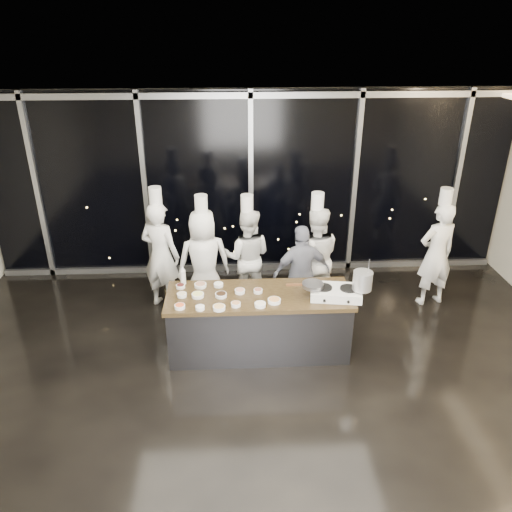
{
  "coord_description": "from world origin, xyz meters",
  "views": [
    {
      "loc": [
        -0.33,
        -4.83,
        4.2
      ],
      "look_at": [
        -0.02,
        1.2,
        1.32
      ],
      "focal_mm": 35.0,
      "sensor_mm": 36.0,
      "label": 1
    }
  ],
  "objects_px": {
    "chef_center": "(247,256)",
    "chef_right": "(314,258)",
    "stove": "(336,292)",
    "chef_left": "(204,261)",
    "chef_side": "(436,253)",
    "chef_far_left": "(161,254)",
    "demo_counter": "(259,323)",
    "stock_pot": "(363,281)",
    "frying_pan": "(312,285)",
    "guest": "(302,273)"
  },
  "relations": [
    {
      "from": "demo_counter",
      "to": "chef_center",
      "type": "bearing_deg",
      "value": 94.38
    },
    {
      "from": "frying_pan",
      "to": "chef_side",
      "type": "distance_m",
      "value": 2.51
    },
    {
      "from": "demo_counter",
      "to": "chef_left",
      "type": "distance_m",
      "value": 1.45
    },
    {
      "from": "chef_center",
      "to": "chef_right",
      "type": "height_order",
      "value": "chef_right"
    },
    {
      "from": "demo_counter",
      "to": "chef_left",
      "type": "relative_size",
      "value": 1.3
    },
    {
      "from": "guest",
      "to": "chef_right",
      "type": "height_order",
      "value": "chef_right"
    },
    {
      "from": "chef_right",
      "to": "chef_center",
      "type": "bearing_deg",
      "value": -9.39
    },
    {
      "from": "stock_pot",
      "to": "chef_right",
      "type": "xyz_separation_m",
      "value": [
        -0.39,
        1.37,
        -0.32
      ]
    },
    {
      "from": "stove",
      "to": "chef_right",
      "type": "distance_m",
      "value": 1.31
    },
    {
      "from": "stove",
      "to": "chef_side",
      "type": "xyz_separation_m",
      "value": [
        1.85,
        1.29,
        -0.09
      ]
    },
    {
      "from": "chef_center",
      "to": "chef_side",
      "type": "distance_m",
      "value": 2.96
    },
    {
      "from": "demo_counter",
      "to": "chef_center",
      "type": "relative_size",
      "value": 1.35
    },
    {
      "from": "demo_counter",
      "to": "stove",
      "type": "relative_size",
      "value": 3.49
    },
    {
      "from": "stock_pot",
      "to": "guest",
      "type": "distance_m",
      "value": 1.27
    },
    {
      "from": "demo_counter",
      "to": "stove",
      "type": "height_order",
      "value": "stove"
    },
    {
      "from": "stove",
      "to": "chef_left",
      "type": "relative_size",
      "value": 0.37
    },
    {
      "from": "stove",
      "to": "chef_far_left",
      "type": "height_order",
      "value": "chef_far_left"
    },
    {
      "from": "frying_pan",
      "to": "chef_side",
      "type": "xyz_separation_m",
      "value": [
        2.16,
        1.26,
        -0.19
      ]
    },
    {
      "from": "chef_right",
      "to": "chef_side",
      "type": "relative_size",
      "value": 0.98
    },
    {
      "from": "stock_pot",
      "to": "guest",
      "type": "height_order",
      "value": "guest"
    },
    {
      "from": "demo_counter",
      "to": "chef_far_left",
      "type": "xyz_separation_m",
      "value": [
        -1.45,
        1.31,
        0.44
      ]
    },
    {
      "from": "frying_pan",
      "to": "chef_left",
      "type": "relative_size",
      "value": 0.27
    },
    {
      "from": "chef_far_left",
      "to": "chef_center",
      "type": "distance_m",
      "value": 1.35
    },
    {
      "from": "stove",
      "to": "chef_side",
      "type": "distance_m",
      "value": 2.26
    },
    {
      "from": "demo_counter",
      "to": "chef_right",
      "type": "height_order",
      "value": "chef_right"
    },
    {
      "from": "chef_side",
      "to": "chef_center",
      "type": "bearing_deg",
      "value": -17.66
    },
    {
      "from": "chef_far_left",
      "to": "chef_center",
      "type": "height_order",
      "value": "chef_far_left"
    },
    {
      "from": "stock_pot",
      "to": "chef_far_left",
      "type": "xyz_separation_m",
      "value": [
        -2.77,
        1.5,
        -0.27
      ]
    },
    {
      "from": "stove",
      "to": "stock_pot",
      "type": "height_order",
      "value": "stock_pot"
    },
    {
      "from": "stove",
      "to": "chef_right",
      "type": "bearing_deg",
      "value": 101.45
    },
    {
      "from": "guest",
      "to": "chef_side",
      "type": "height_order",
      "value": "chef_side"
    },
    {
      "from": "chef_center",
      "to": "stock_pot",
      "type": "bearing_deg",
      "value": 140.79
    },
    {
      "from": "demo_counter",
      "to": "chef_right",
      "type": "relative_size",
      "value": 1.3
    },
    {
      "from": "chef_side",
      "to": "stove",
      "type": "bearing_deg",
      "value": 20.95
    },
    {
      "from": "chef_side",
      "to": "frying_pan",
      "type": "bearing_deg",
      "value": 16.18
    },
    {
      "from": "frying_pan",
      "to": "chef_left",
      "type": "bearing_deg",
      "value": 148.28
    },
    {
      "from": "demo_counter",
      "to": "frying_pan",
      "type": "height_order",
      "value": "frying_pan"
    },
    {
      "from": "chef_far_left",
      "to": "chef_left",
      "type": "relative_size",
      "value": 1.04
    },
    {
      "from": "stove",
      "to": "chef_center",
      "type": "distance_m",
      "value": 1.86
    },
    {
      "from": "stock_pot",
      "to": "chef_center",
      "type": "relative_size",
      "value": 0.14
    },
    {
      "from": "frying_pan",
      "to": "chef_left",
      "type": "distance_m",
      "value": 1.93
    },
    {
      "from": "stove",
      "to": "chef_right",
      "type": "height_order",
      "value": "chef_right"
    },
    {
      "from": "chef_side",
      "to": "stock_pot",
      "type": "bearing_deg",
      "value": 27.64
    },
    {
      "from": "stock_pot",
      "to": "chef_left",
      "type": "relative_size",
      "value": 0.13
    },
    {
      "from": "stove",
      "to": "chef_center",
      "type": "xyz_separation_m",
      "value": [
        -1.1,
        1.48,
        -0.16
      ]
    },
    {
      "from": "demo_counter",
      "to": "chef_far_left",
      "type": "relative_size",
      "value": 1.24
    },
    {
      "from": "chef_side",
      "to": "demo_counter",
      "type": "bearing_deg",
      "value": 8.45
    },
    {
      "from": "stock_pot",
      "to": "chef_left",
      "type": "bearing_deg",
      "value": 147.39
    },
    {
      "from": "chef_left",
      "to": "chef_right",
      "type": "bearing_deg",
      "value": 169.29
    },
    {
      "from": "chef_center",
      "to": "chef_far_left",
      "type": "bearing_deg",
      "value": 10.51
    }
  ]
}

